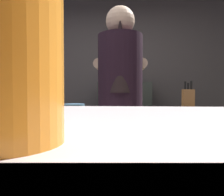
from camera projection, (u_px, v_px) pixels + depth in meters
The scene contains 10 objects.
wall_back at pixel (112, 76), 3.50m from camera, with size 5.20×0.10×2.70m, color #534C4A.
prep_counter at pixel (136, 155), 2.03m from camera, with size 2.10×0.60×0.89m, color brown.
back_shelf at pixel (125, 121), 3.22m from camera, with size 0.81×0.36×1.22m, color #373D36.
bartender at pixel (120, 101), 1.57m from camera, with size 0.43×0.51×1.72m.
knife_block at pixel (188, 99), 1.92m from camera, with size 0.10×0.08×0.28m.
mixing_bowl at pixel (74, 107), 2.05m from camera, with size 0.21×0.21×0.06m, color #487090.
chefs_knife at pixel (151, 110), 1.96m from camera, with size 0.24×0.03×0.01m, color silver.
pint_glass_near at pixel (8, 37), 0.14m from camera, with size 0.07×0.07×0.14m.
bottle_hot_sauce at pixel (135, 75), 3.12m from camera, with size 0.06×0.06×0.27m.
bottle_olive_oil at pixel (121, 76), 3.24m from camera, with size 0.08×0.08×0.26m.
Camera 1 is at (0.27, -1.30, 1.06)m, focal length 32.91 mm.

